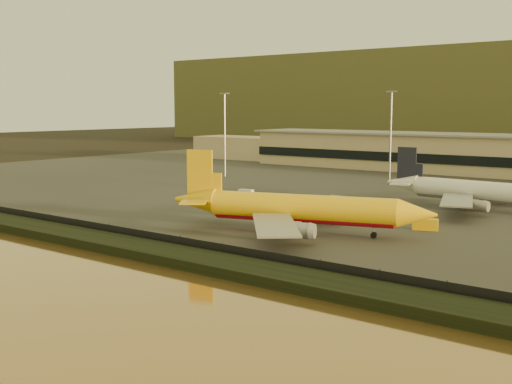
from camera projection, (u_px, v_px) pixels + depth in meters
ground at (228, 237)px, 105.18m from camera, size 900.00×900.00×0.00m
embankment at (151, 251)px, 91.73m from camera, size 320.00×7.00×1.40m
tarmac at (446, 183)px, 179.80m from camera, size 320.00×220.00×0.20m
perimeter_fence at (171, 242)px, 94.79m from camera, size 300.00×0.05×2.20m
terminal_building at (439, 153)px, 211.78m from camera, size 202.00×25.00×12.60m
apron_light_masts at (478, 131)px, 152.98m from camera, size 152.20×12.20×25.40m
dhl_cargo_jet at (298, 209)px, 107.22m from camera, size 44.56×42.50×13.60m
white_narrowbody_jet at (480, 192)px, 132.15m from camera, size 42.64×41.59×12.25m
gse_vehicle_yellow at (425, 224)px, 110.35m from camera, size 4.65×3.17×1.92m
gse_vehicle_white at (246, 193)px, 152.61m from camera, size 3.78×2.21×1.60m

